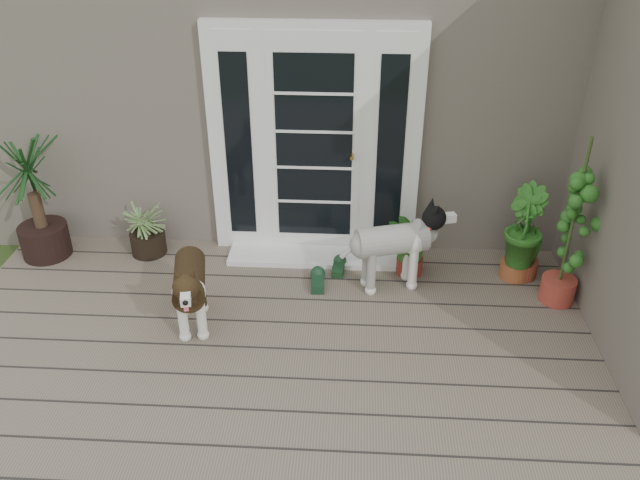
{
  "coord_description": "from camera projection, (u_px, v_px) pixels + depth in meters",
  "views": [
    {
      "loc": [
        0.17,
        -2.81,
        3.39
      ],
      "look_at": [
        -0.1,
        1.75,
        0.7
      ],
      "focal_mm": 36.25,
      "sensor_mm": 36.0,
      "label": 1
    }
  ],
  "objects": [
    {
      "name": "deck",
      "position": [
        323.0,
        419.0,
        4.46
      ],
      "size": [
        6.2,
        4.6,
        0.12
      ],
      "primitive_type": "cube",
      "color": "#6B5B4C",
      "rests_on": "ground"
    },
    {
      "name": "house_main",
      "position": [
        344.0,
        47.0,
        7.35
      ],
      "size": [
        7.4,
        4.0,
        3.1
      ],
      "primitive_type": "cube",
      "color": "#665E54",
      "rests_on": "ground"
    },
    {
      "name": "door_unit",
      "position": [
        314.0,
        144.0,
        5.78
      ],
      "size": [
        1.9,
        0.14,
        2.15
      ],
      "primitive_type": "cube",
      "color": "white",
      "rests_on": "deck"
    },
    {
      "name": "door_step",
      "position": [
        314.0,
        255.0,
        6.14
      ],
      "size": [
        1.6,
        0.4,
        0.05
      ],
      "primitive_type": "cube",
      "color": "white",
      "rests_on": "deck"
    },
    {
      "name": "brindle_dog",
      "position": [
        191.0,
        291.0,
        5.1
      ],
      "size": [
        0.5,
        0.84,
        0.66
      ],
      "primitive_type": null,
      "rotation": [
        0.0,
        0.0,
        3.35
      ],
      "color": "#362613",
      "rests_on": "deck"
    },
    {
      "name": "white_dog",
      "position": [
        391.0,
        253.0,
        5.57
      ],
      "size": [
        0.89,
        0.57,
        0.69
      ],
      "primitive_type": null,
      "rotation": [
        0.0,
        0.0,
        -1.29
      ],
      "color": "silver",
      "rests_on": "deck"
    },
    {
      "name": "spider_plant",
      "position": [
        146.0,
        226.0,
        6.09
      ],
      "size": [
        0.58,
        0.58,
        0.59
      ],
      "primitive_type": null,
      "rotation": [
        0.0,
        0.0,
        0.05
      ],
      "color": "#8C9E61",
      "rests_on": "deck"
    },
    {
      "name": "yucca",
      "position": [
        34.0,
        197.0,
        5.89
      ],
      "size": [
        0.89,
        0.89,
        1.23
      ],
      "primitive_type": null,
      "rotation": [
        0.0,
        0.0,
        -0.05
      ],
      "color": "black",
      "rests_on": "deck"
    },
    {
      "name": "herb_a",
      "position": [
        411.0,
        246.0,
        5.79
      ],
      "size": [
        0.64,
        0.64,
        0.58
      ],
      "primitive_type": "imported",
      "rotation": [
        0.0,
        0.0,
        0.77
      ],
      "color": "#2A651D",
      "rests_on": "deck"
    },
    {
      "name": "herb_b",
      "position": [
        520.0,
        245.0,
        5.71
      ],
      "size": [
        0.49,
        0.49,
        0.67
      ],
      "primitive_type": "imported",
      "rotation": [
        0.0,
        0.0,
        1.68
      ],
      "color": "#1C6222",
      "rests_on": "deck"
    },
    {
      "name": "herb_c",
      "position": [
        524.0,
        248.0,
        5.76
      ],
      "size": [
        0.49,
        0.49,
        0.57
      ],
      "primitive_type": "imported",
      "rotation": [
        0.0,
        0.0,
        4.22
      ],
      "color": "#234E16",
      "rests_on": "deck"
    },
    {
      "name": "sapling",
      "position": [
        573.0,
        221.0,
        5.17
      ],
      "size": [
        0.59,
        0.59,
        1.55
      ],
      "primitive_type": null,
      "rotation": [
        0.0,
        0.0,
        -0.38
      ],
      "color": "#175017",
      "rests_on": "deck"
    },
    {
      "name": "clog_left",
      "position": [
        318.0,
        280.0,
        5.73
      ],
      "size": [
        0.18,
        0.35,
        0.1
      ],
      "primitive_type": null,
      "rotation": [
        0.0,
        0.0,
        0.05
      ],
      "color": "#14331E",
      "rests_on": "deck"
    },
    {
      "name": "clog_right",
      "position": [
        339.0,
        267.0,
        5.93
      ],
      "size": [
        0.17,
        0.32,
        0.09
      ],
      "primitive_type": null,
      "rotation": [
        0.0,
        0.0,
        -0.09
      ],
      "color": "#15351A",
      "rests_on": "deck"
    }
  ]
}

